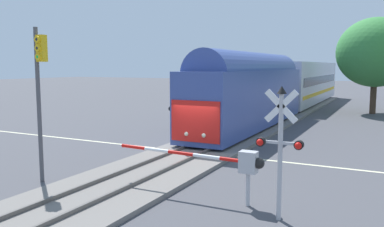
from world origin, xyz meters
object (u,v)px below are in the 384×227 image
(traffic_signal_median, at_px, (40,80))
(elm_centre_background, at_px, (376,52))
(commuter_train, at_px, (287,84))
(crossing_signal_mast, at_px, (280,139))
(crossing_gate_far, at_px, (185,109))
(crossing_gate_near, at_px, (232,162))

(traffic_signal_median, relative_size, elm_centre_background, 0.66)
(commuter_train, relative_size, traffic_signal_median, 7.09)
(commuter_train, distance_m, crossing_signal_mast, 27.18)
(commuter_train, relative_size, crossing_gate_far, 6.51)
(commuter_train, bearing_deg, traffic_signal_median, -96.47)
(crossing_gate_far, relative_size, elm_centre_background, 0.72)
(crossing_gate_far, distance_m, traffic_signal_median, 14.18)
(commuter_train, bearing_deg, crossing_signal_mast, -76.95)
(traffic_signal_median, bearing_deg, elm_centre_background, 71.12)
(crossing_gate_near, relative_size, traffic_signal_median, 0.93)
(commuter_train, distance_m, elm_centre_background, 8.71)
(commuter_train, xyz_separation_m, elm_centre_background, (7.35, 3.60, 2.98))
(traffic_signal_median, bearing_deg, crossing_signal_mast, 1.96)
(commuter_train, relative_size, crossing_signal_mast, 10.71)
(elm_centre_background, bearing_deg, traffic_signal_median, -108.88)
(traffic_signal_median, bearing_deg, crossing_gate_near, 8.10)
(elm_centre_background, bearing_deg, crossing_signal_mast, -92.32)
(crossing_gate_near, bearing_deg, crossing_signal_mast, -22.72)
(crossing_signal_mast, height_order, elm_centre_background, elm_centre_background)
(commuter_train, bearing_deg, elm_centre_background, 26.06)
(commuter_train, distance_m, crossing_gate_far, 13.60)
(crossing_gate_near, height_order, elm_centre_background, elm_centre_background)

